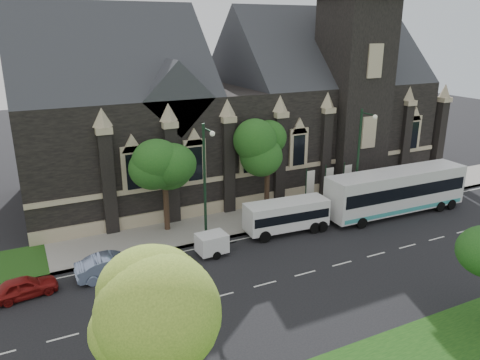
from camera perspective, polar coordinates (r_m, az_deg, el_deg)
ground at (r=31.16m, az=8.02°, el=-11.34°), size 160.00×160.00×0.00m
sidewalk at (r=38.48m, az=0.10°, el=-5.07°), size 80.00×5.00×0.15m
museum at (r=46.50m, az=0.70°, el=9.39°), size 40.00×17.70×29.90m
tree_park_near at (r=16.54m, az=-8.70°, el=-14.33°), size 4.42×4.42×8.56m
tree_walk_right at (r=39.10m, az=3.55°, el=4.16°), size 4.08×4.08×7.80m
tree_walk_left at (r=35.65m, az=-9.15°, el=2.44°), size 3.91×3.91×7.64m
street_lamp_near at (r=40.25m, az=14.56°, el=2.97°), size 0.36×1.88×9.00m
street_lamp_mid at (r=33.12m, az=-4.25°, el=0.28°), size 0.36×1.88×9.00m
banner_flag_left at (r=40.27m, az=8.47°, el=-0.69°), size 0.90×0.10×4.00m
banner_flag_center at (r=41.39m, az=10.76°, el=-0.29°), size 0.90×0.10×4.00m
banner_flag_right at (r=42.58m, az=12.92°, el=0.09°), size 0.90×0.10×4.00m
tour_coach at (r=41.71m, az=18.71°, el=-1.25°), size 13.19×3.30×3.83m
shuttle_bus at (r=36.26m, az=5.78°, el=-4.25°), size 6.75×2.77×2.55m
box_trailer at (r=32.86m, az=-3.49°, el=-7.78°), size 3.00×1.76×1.58m
sedan at (r=31.32m, az=-15.41°, el=-10.11°), size 4.65×1.63×1.53m
car_far_red at (r=30.97m, az=-25.05°, el=-11.86°), size 3.92×1.99×1.28m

